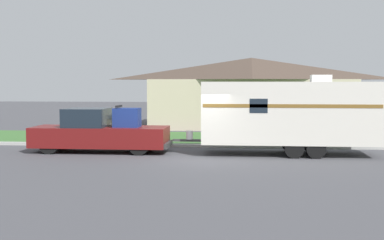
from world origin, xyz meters
The scene contains 7 objects.
ground_plane centered at (0.00, 0.00, 0.00)m, with size 120.00×120.00×0.00m, color #47474C.
curb_strip centered at (0.00, 3.75, 0.07)m, with size 80.00×0.30×0.14m.
lawn_strip centered at (0.00, 7.40, 0.01)m, with size 80.00×7.00×0.03m.
house_across_street centered at (2.25, 15.67, 2.39)m, with size 13.87×8.12×4.62m.
pickup_truck centered at (-4.33, 1.64, 0.84)m, with size 5.86×1.98×2.00m.
travel_trailer centered at (3.65, 1.64, 1.73)m, with size 8.34×2.47×3.28m.
mailbox centered at (-3.56, 4.68, 1.07)m, with size 0.48×0.20×1.40m.
Camera 1 is at (1.84, -20.53, 2.97)m, focal length 50.00 mm.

